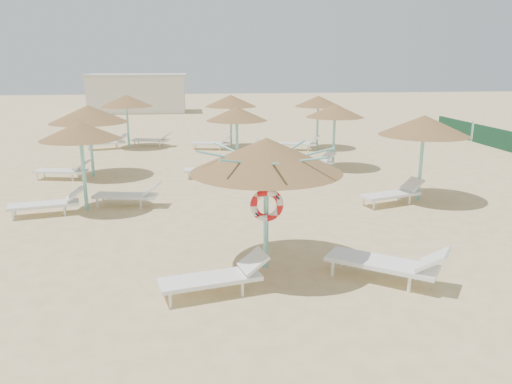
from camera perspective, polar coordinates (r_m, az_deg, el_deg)
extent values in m
plane|color=#E0C588|center=(10.76, 0.65, -8.84)|extent=(120.00, 120.00, 0.00)
cylinder|color=#77CECB|center=(10.47, 1.16, -2.65)|extent=(0.11, 0.11, 2.35)
cone|color=olive|center=(10.16, 1.19, 4.26)|extent=(3.14, 3.14, 0.71)
cylinder|color=#77CECB|center=(10.21, 1.19, 2.85)|extent=(0.20, 0.20, 0.12)
cylinder|color=#77CECB|center=(10.30, 5.18, 4.08)|extent=(1.42, 0.04, 0.36)
cylinder|color=#77CECB|center=(10.75, 3.49, 4.56)|extent=(1.03, 1.03, 0.36)
cylinder|color=#77CECB|center=(10.87, 0.64, 4.70)|extent=(0.04, 1.42, 0.36)
cylinder|color=#77CECB|center=(10.61, -1.94, 4.44)|extent=(1.03, 1.03, 0.36)
cylinder|color=#77CECB|center=(10.09, -2.87, 3.90)|extent=(1.42, 0.04, 0.36)
cylinder|color=#77CECB|center=(9.61, -1.38, 3.37)|extent=(1.03, 1.03, 0.36)
cylinder|color=#77CECB|center=(9.47, 1.83, 3.20)|extent=(0.04, 1.42, 0.36)
cylinder|color=#77CECB|center=(9.76, 4.60, 3.51)|extent=(1.03, 1.03, 0.36)
torus|color=red|center=(10.30, 1.24, -1.51)|extent=(0.70, 0.15, 0.70)
cylinder|color=white|center=(9.28, -9.76, -12.14)|extent=(0.06, 0.06, 0.28)
cylinder|color=white|center=(9.73, -10.30, -10.85)|extent=(0.06, 0.06, 0.28)
cylinder|color=white|center=(9.57, -1.55, -11.05)|extent=(0.06, 0.06, 0.28)
cylinder|color=white|center=(10.00, -2.47, -9.86)|extent=(0.06, 0.06, 0.28)
cube|color=white|center=(9.57, -5.25, -9.90)|extent=(2.01, 1.03, 0.08)
cube|color=white|center=(9.70, -0.33, -7.93)|extent=(0.61, 0.70, 0.37)
cylinder|color=white|center=(10.51, 8.75, -8.65)|extent=(0.07, 0.07, 0.32)
cylinder|color=white|center=(11.01, 9.81, -7.58)|extent=(0.07, 0.07, 0.32)
cylinder|color=white|center=(10.14, 17.11, -10.07)|extent=(0.07, 0.07, 0.32)
cylinder|color=white|center=(10.66, 17.78, -8.88)|extent=(0.07, 0.07, 0.32)
cube|color=white|center=(10.44, 14.12, -7.88)|extent=(2.18, 1.87, 0.09)
cube|color=white|center=(10.16, 19.57, -7.26)|extent=(0.86, 0.89, 0.42)
cylinder|color=#77CECB|center=(15.46, -19.09, 2.14)|extent=(0.11, 0.11, 2.30)
cone|color=olive|center=(15.26, -19.47, 6.64)|extent=(2.29, 2.29, 0.52)
cylinder|color=#77CECB|center=(15.29, -19.40, 5.80)|extent=(0.20, 0.20, 0.12)
cylinder|color=white|center=(15.44, -26.03, -2.46)|extent=(0.06, 0.06, 0.28)
cylinder|color=white|center=(15.92, -25.83, -1.95)|extent=(0.06, 0.06, 0.28)
cylinder|color=white|center=(15.31, -21.03, -2.06)|extent=(0.06, 0.06, 0.28)
cylinder|color=white|center=(15.79, -20.99, -1.56)|extent=(0.06, 0.06, 0.28)
cube|color=white|center=(15.54, -23.09, -1.33)|extent=(1.99, 0.99, 0.08)
cube|color=white|center=(15.44, -20.04, -0.22)|extent=(0.60, 0.69, 0.36)
cylinder|color=white|center=(15.85, -17.69, -1.21)|extent=(0.06, 0.06, 0.28)
cylinder|color=white|center=(16.30, -17.04, -0.74)|extent=(0.06, 0.06, 0.28)
cylinder|color=white|center=(15.40, -13.03, -1.35)|extent=(0.06, 0.06, 0.28)
cylinder|color=white|center=(15.85, -12.50, -0.86)|extent=(0.06, 0.06, 0.28)
cube|color=white|center=(15.75, -14.71, -0.42)|extent=(1.99, 0.99, 0.08)
cube|color=white|center=(15.43, -11.78, 0.37)|extent=(0.60, 0.69, 0.36)
cylinder|color=#77CECB|center=(20.05, -18.31, 4.93)|extent=(0.11, 0.11, 2.30)
cone|color=olive|center=(19.89, -18.60, 8.47)|extent=(2.90, 2.90, 0.65)
cylinder|color=#77CECB|center=(19.91, -18.55, 7.76)|extent=(0.20, 0.20, 0.12)
cylinder|color=white|center=(20.25, -23.71, 1.60)|extent=(0.06, 0.06, 0.28)
cylinder|color=white|center=(20.67, -23.05, 1.92)|extent=(0.06, 0.06, 0.28)
cylinder|color=white|center=(19.63, -20.25, 1.56)|extent=(0.06, 0.06, 0.28)
cylinder|color=white|center=(20.07, -19.65, 1.88)|extent=(0.06, 0.06, 0.28)
cube|color=white|center=(20.05, -21.42, 2.24)|extent=(1.99, 1.02, 0.08)
cube|color=white|center=(19.64, -19.26, 2.90)|extent=(0.60, 0.69, 0.36)
cylinder|color=#77CECB|center=(26.45, -14.44, 7.41)|extent=(0.11, 0.11, 2.30)
cone|color=olive|center=(26.33, -14.62, 10.08)|extent=(2.61, 2.61, 0.59)
cylinder|color=#77CECB|center=(26.35, -14.58, 9.56)|extent=(0.20, 0.20, 0.12)
cylinder|color=white|center=(26.03, -18.46, 4.76)|extent=(0.06, 0.06, 0.28)
cylinder|color=white|center=(26.52, -18.57, 4.92)|extent=(0.06, 0.06, 0.28)
cylinder|color=white|center=(26.18, -15.52, 5.03)|extent=(0.06, 0.06, 0.28)
cylinder|color=white|center=(26.67, -15.68, 5.19)|extent=(0.06, 0.06, 0.28)
cube|color=white|center=(26.33, -16.81, 5.39)|extent=(2.00, 1.13, 0.08)
cube|color=white|center=(26.41, -15.02, 6.07)|extent=(0.64, 0.71, 0.36)
cylinder|color=white|center=(26.84, -13.68, 5.38)|extent=(0.06, 0.06, 0.28)
cylinder|color=white|center=(27.29, -13.27, 5.55)|extent=(0.06, 0.06, 0.28)
cylinder|color=white|center=(26.34, -10.96, 5.36)|extent=(0.06, 0.06, 0.28)
cylinder|color=white|center=(26.81, -10.59, 5.53)|extent=(0.06, 0.06, 0.28)
cube|color=white|center=(26.74, -11.90, 5.83)|extent=(2.00, 1.13, 0.08)
cube|color=white|center=(26.41, -10.20, 6.34)|extent=(0.64, 0.71, 0.36)
cylinder|color=#77CECB|center=(19.32, -2.17, 5.32)|extent=(0.11, 0.11, 2.30)
cone|color=olive|center=(19.16, -2.21, 8.94)|extent=(2.33, 2.33, 0.52)
cylinder|color=#77CECB|center=(19.18, -2.20, 8.26)|extent=(0.20, 0.20, 0.12)
cylinder|color=white|center=(18.82, -7.76, 1.81)|extent=(0.06, 0.06, 0.28)
cylinder|color=white|center=(19.31, -7.72, 2.13)|extent=(0.06, 0.06, 0.28)
cylinder|color=white|center=(18.82, -3.65, 1.91)|extent=(0.06, 0.06, 0.28)
cylinder|color=white|center=(19.31, -3.71, 2.24)|extent=(0.06, 0.06, 0.28)
cube|color=white|center=(19.02, -5.35, 2.57)|extent=(1.91, 0.66, 0.08)
cube|color=white|center=(18.99, -2.80, 3.34)|extent=(0.50, 0.61, 0.36)
cylinder|color=#77CECB|center=(25.57, -2.88, 7.62)|extent=(0.11, 0.11, 2.30)
cone|color=olive|center=(25.45, -2.91, 10.38)|extent=(2.59, 2.59, 0.58)
cylinder|color=#77CECB|center=(25.47, -2.91, 9.85)|extent=(0.20, 0.20, 0.12)
cylinder|color=white|center=(25.21, -7.18, 5.10)|extent=(0.06, 0.06, 0.28)
cylinder|color=white|center=(25.69, -6.90, 5.28)|extent=(0.06, 0.06, 0.28)
cylinder|color=white|center=(24.91, -4.16, 5.06)|extent=(0.06, 0.06, 0.28)
cylinder|color=white|center=(25.39, -3.94, 5.24)|extent=(0.06, 0.06, 0.28)
cube|color=white|center=(25.23, -5.29, 5.57)|extent=(1.99, 1.08, 0.08)
cube|color=white|center=(25.03, -3.39, 6.09)|extent=(0.62, 0.70, 0.36)
cylinder|color=#77CECB|center=(16.53, 18.31, 2.98)|extent=(0.11, 0.11, 2.30)
cone|color=olive|center=(16.34, 18.66, 7.24)|extent=(2.75, 2.75, 0.62)
cylinder|color=#77CECB|center=(16.37, 18.59, 6.40)|extent=(0.20, 0.20, 0.12)
cylinder|color=white|center=(15.29, 13.32, -1.49)|extent=(0.06, 0.06, 0.28)
cylinder|color=white|center=(15.67, 12.22, -1.03)|extent=(0.06, 0.06, 0.28)
cylinder|color=white|center=(16.13, 17.13, -0.90)|extent=(0.06, 0.06, 0.28)
cylinder|color=white|center=(16.49, 15.99, -0.48)|extent=(0.06, 0.06, 0.28)
cube|color=white|center=(15.91, 15.10, -0.29)|extent=(2.00, 1.16, 0.08)
cube|color=white|center=(16.40, 17.46, 0.84)|extent=(0.64, 0.72, 0.36)
cylinder|color=#77CECB|center=(20.72, 8.88, 5.79)|extent=(0.11, 0.11, 2.30)
cone|color=olive|center=(20.57, 9.01, 9.17)|extent=(2.34, 2.34, 0.53)
cylinder|color=#77CECB|center=(20.59, 8.99, 8.54)|extent=(0.20, 0.20, 0.12)
cylinder|color=white|center=(19.68, 4.32, 2.47)|extent=(0.06, 0.06, 0.28)
cylinder|color=white|center=(20.13, 3.72, 2.75)|extent=(0.06, 0.06, 0.28)
cylinder|color=white|center=(20.28, 7.78, 2.74)|extent=(0.06, 0.06, 0.28)
cylinder|color=white|center=(20.71, 7.13, 3.01)|extent=(0.06, 0.06, 0.28)
cube|color=white|center=(20.21, 6.09, 3.27)|extent=(1.99, 1.05, 0.08)
cube|color=white|center=(20.56, 8.23, 4.08)|extent=(0.61, 0.70, 0.36)
cylinder|color=#77CECB|center=(25.55, 7.04, 7.52)|extent=(0.11, 0.11, 2.30)
cone|color=olive|center=(25.43, 7.13, 10.27)|extent=(2.36, 2.36, 0.53)
cylinder|color=#77CECB|center=(25.45, 7.11, 9.75)|extent=(0.20, 0.20, 0.12)
cylinder|color=white|center=(24.89, 2.85, 5.07)|extent=(0.06, 0.06, 0.28)
cylinder|color=white|center=(25.38, 2.98, 5.26)|extent=(0.06, 0.06, 0.28)
cylinder|color=white|center=(24.79, 5.97, 4.97)|extent=(0.06, 0.06, 0.28)
cylinder|color=white|center=(25.28, 6.03, 5.16)|extent=(0.06, 0.06, 0.28)
cube|color=white|center=(25.04, 4.75, 5.51)|extent=(2.00, 1.12, 0.08)
cube|color=white|center=(24.95, 6.72, 5.99)|extent=(0.63, 0.71, 0.36)
cube|color=silver|center=(45.10, -13.35, 10.76)|extent=(8.00, 4.00, 3.00)
cube|color=beige|center=(45.02, -13.47, 12.82)|extent=(8.40, 4.40, 0.25)
cube|color=#1C543B|center=(28.55, 25.54, 5.63)|extent=(0.08, 3.80, 1.00)
cube|color=#1C543B|center=(31.96, 21.73, 6.85)|extent=(0.08, 3.80, 1.00)
cylinder|color=#77CECB|center=(30.32, 23.44, 6.40)|extent=(0.08, 0.08, 1.10)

